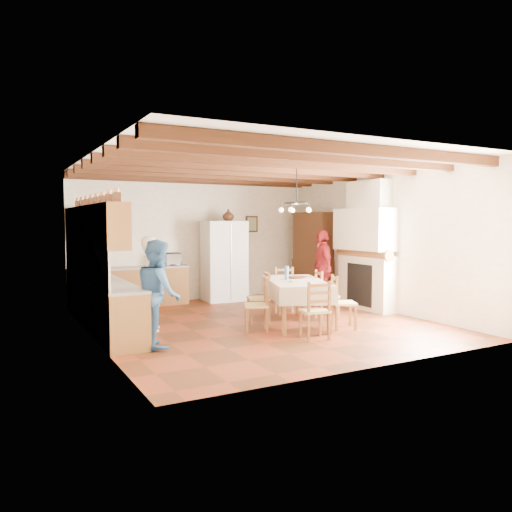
{
  "coord_description": "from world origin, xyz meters",
  "views": [
    {
      "loc": [
        -4.47,
        -8.19,
        1.92
      ],
      "look_at": [
        0.1,
        0.3,
        1.25
      ],
      "focal_mm": 35.0,
      "sensor_mm": 36.0,
      "label": 1
    }
  ],
  "objects": [
    {
      "name": "floor",
      "position": [
        0.0,
        0.0,
        -0.01
      ],
      "size": [
        6.0,
        6.5,
        0.02
      ],
      "primitive_type": "cube",
      "color": "#4E2512",
      "rests_on": "ground"
    },
    {
      "name": "ceiling",
      "position": [
        0.0,
        0.0,
        3.01
      ],
      "size": [
        6.0,
        6.5,
        0.02
      ],
      "primitive_type": "cube",
      "color": "white",
      "rests_on": "ground"
    },
    {
      "name": "wall_back",
      "position": [
        0.0,
        3.26,
        1.5
      ],
      "size": [
        6.0,
        0.02,
        3.0
      ],
      "primitive_type": "cube",
      "color": "beige",
      "rests_on": "ground"
    },
    {
      "name": "wall_front",
      "position": [
        0.0,
        -3.26,
        1.5
      ],
      "size": [
        6.0,
        0.02,
        3.0
      ],
      "primitive_type": "cube",
      "color": "beige",
      "rests_on": "ground"
    },
    {
      "name": "wall_left",
      "position": [
        -3.01,
        0.0,
        1.5
      ],
      "size": [
        0.02,
        6.5,
        3.0
      ],
      "primitive_type": "cube",
      "color": "beige",
      "rests_on": "ground"
    },
    {
      "name": "wall_right",
      "position": [
        3.01,
        0.0,
        1.5
      ],
      "size": [
        0.02,
        6.5,
        3.0
      ],
      "primitive_type": "cube",
      "color": "beige",
      "rests_on": "ground"
    },
    {
      "name": "ceiling_beams",
      "position": [
        0.0,
        0.0,
        2.91
      ],
      "size": [
        6.0,
        6.3,
        0.16
      ],
      "primitive_type": null,
      "color": "#321C0C",
      "rests_on": "ground"
    },
    {
      "name": "lower_cabinets_left",
      "position": [
        -2.7,
        1.05,
        0.43
      ],
      "size": [
        0.6,
        4.3,
        0.86
      ],
      "primitive_type": "cube",
      "color": "brown",
      "rests_on": "ground"
    },
    {
      "name": "lower_cabinets_back",
      "position": [
        -1.55,
        2.95,
        0.43
      ],
      "size": [
        2.3,
        0.6,
        0.86
      ],
      "primitive_type": "cube",
      "color": "brown",
      "rests_on": "ground"
    },
    {
      "name": "countertop_left",
      "position": [
        -2.7,
        1.05,
        0.88
      ],
      "size": [
        0.62,
        4.3,
        0.04
      ],
      "primitive_type": "cube",
      "color": "slate",
      "rests_on": "lower_cabinets_left"
    },
    {
      "name": "countertop_back",
      "position": [
        -1.55,
        2.95,
        0.88
      ],
      "size": [
        2.34,
        0.62,
        0.04
      ],
      "primitive_type": "cube",
      "color": "slate",
      "rests_on": "lower_cabinets_back"
    },
    {
      "name": "backsplash_left",
      "position": [
        -2.98,
        1.05,
        1.2
      ],
      "size": [
        0.03,
        4.3,
        0.6
      ],
      "primitive_type": "cube",
      "color": "silver",
      "rests_on": "ground"
    },
    {
      "name": "backsplash_back",
      "position": [
        -1.55,
        3.23,
        1.2
      ],
      "size": [
        2.3,
        0.03,
        0.6
      ],
      "primitive_type": "cube",
      "color": "silver",
      "rests_on": "ground"
    },
    {
      "name": "upper_cabinets",
      "position": [
        -2.83,
        1.05,
        1.85
      ],
      "size": [
        0.35,
        4.2,
        0.7
      ],
      "primitive_type": "cube",
      "color": "brown",
      "rests_on": "ground"
    },
    {
      "name": "fireplace",
      "position": [
        2.72,
        0.2,
        1.4
      ],
      "size": [
        0.56,
        1.6,
        2.8
      ],
      "primitive_type": null,
      "color": "beige",
      "rests_on": "ground"
    },
    {
      "name": "wall_picture",
      "position": [
        1.55,
        3.23,
        1.85
      ],
      "size": [
        0.34,
        0.03,
        0.42
      ],
      "primitive_type": "cube",
      "color": "black",
      "rests_on": "ground"
    },
    {
      "name": "refrigerator",
      "position": [
        0.55,
        2.78,
        0.96
      ],
      "size": [
        1.02,
        0.86,
        1.93
      ],
      "primitive_type": "cube",
      "rotation": [
        0.0,
        0.0,
        -0.07
      ],
      "color": "white",
      "rests_on": "floor"
    },
    {
      "name": "hutch",
      "position": [
        2.75,
        2.16,
        1.07
      ],
      "size": [
        0.64,
        1.23,
        2.15
      ],
      "primitive_type": null,
      "rotation": [
        0.0,
        0.0,
        0.12
      ],
      "color": "#3D2411",
      "rests_on": "floor"
    },
    {
      "name": "dining_table",
      "position": [
        0.53,
        -0.46,
        0.75
      ],
      "size": [
        1.57,
        2.12,
        0.83
      ],
      "rotation": [
        0.0,
        0.0,
        -0.35
      ],
      "color": "beige",
      "rests_on": "floor"
    },
    {
      "name": "chandelier",
      "position": [
        0.53,
        -0.46,
        2.25
      ],
      "size": [
        0.47,
        0.47,
        0.03
      ],
      "primitive_type": "torus",
      "color": "black",
      "rests_on": "ground"
    },
    {
      "name": "chair_left_near",
      "position": [
        -0.38,
        -0.61,
        0.48
      ],
      "size": [
        0.54,
        0.55,
        0.96
      ],
      "primitive_type": null,
      "rotation": [
        0.0,
        0.0,
        -2.01
      ],
      "color": "brown",
      "rests_on": "floor"
    },
    {
      "name": "chair_left_far",
      "position": [
        0.04,
        0.09,
        0.48
      ],
      "size": [
        0.51,
        0.52,
        0.96
      ],
      "primitive_type": null,
      "rotation": [
        0.0,
        0.0,
        -1.88
      ],
      "color": "brown",
      "rests_on": "floor"
    },
    {
      "name": "chair_right_near",
      "position": [
        1.11,
        -1.14,
        0.48
      ],
      "size": [
        0.53,
        0.54,
        0.96
      ],
      "primitive_type": null,
      "rotation": [
        0.0,
        0.0,
        1.16
      ],
      "color": "brown",
      "rests_on": "floor"
    },
    {
      "name": "chair_right_far",
      "position": [
        1.38,
        -0.27,
        0.48
      ],
      "size": [
        0.5,
        0.52,
        0.96
      ],
      "primitive_type": null,
      "rotation": [
        0.0,
        0.0,
        1.29
      ],
      "color": "brown",
      "rests_on": "floor"
    },
    {
      "name": "chair_end_near",
      "position": [
        0.2,
        -1.54,
        0.48
      ],
      "size": [
        0.49,
        0.47,
        0.96
      ],
      "primitive_type": null,
      "rotation": [
        0.0,
        0.0,
        2.95
      ],
      "color": "brown",
      "rests_on": "floor"
    },
    {
      "name": "chair_end_far",
      "position": [
        0.96,
        0.56,
        0.48
      ],
      "size": [
        0.52,
        0.5,
        0.96
      ],
      "primitive_type": null,
      "rotation": [
        0.0,
        0.0,
        -0.29
      ],
      "color": "brown",
      "rests_on": "floor"
    },
    {
      "name": "person_man",
      "position": [
        -1.95,
        0.33,
        0.84
      ],
      "size": [
        0.54,
        0.69,
        1.67
      ],
      "primitive_type": "imported",
      "rotation": [
        0.0,
        0.0,
        1.31
      ],
      "color": "silver",
      "rests_on": "floor"
    },
    {
      "name": "person_woman_blue",
      "position": [
        -2.2,
        -0.82,
        0.83
      ],
      "size": [
        0.71,
        0.87,
        1.65
      ],
      "primitive_type": "imported",
      "rotation": [
        0.0,
        0.0,
        1.45
      ],
      "color": "#325C8D",
      "rests_on": "floor"
    },
    {
      "name": "person_woman_red",
      "position": [
        2.22,
        1.05,
        0.86
      ],
      "size": [
        0.72,
        1.09,
        1.73
      ],
      "primitive_type": "imported",
      "rotation": [
        0.0,
        0.0,
        -1.89
      ],
      "color": "#B0222A",
      "rests_on": "floor"
    },
    {
      "name": "microwave",
      "position": [
        -0.77,
        2.95,
        1.04
      ],
      "size": [
        0.53,
        0.38,
        0.28
      ],
      "primitive_type": "imported",
      "rotation": [
        0.0,
        0.0,
        -0.07
      ],
      "color": "silver",
      "rests_on": "countertop_back"
    },
    {
      "name": "fridge_vase",
      "position": [
        0.67,
        2.78,
        2.07
      ],
      "size": [
        0.34,
        0.34,
        0.29
      ],
      "primitive_type": "imported",
      "rotation": [
        0.0,
        0.0,
        -0.28
      ],
      "color": "#3D2411",
      "rests_on": "refrigerator"
    }
  ]
}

